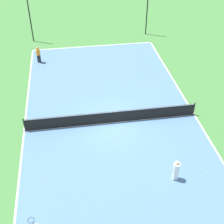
{
  "coord_description": "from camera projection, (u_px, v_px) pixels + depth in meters",
  "views": [
    {
      "loc": [
        -2.52,
        -16.15,
        13.22
      ],
      "look_at": [
        0.0,
        0.0,
        0.9
      ],
      "focal_mm": 50.0,
      "sensor_mm": 36.0,
      "label": 1
    }
  ],
  "objects": [
    {
      "name": "ground_plane",
      "position": [
        112.0,
        123.0,
        21.01
      ],
      "size": [
        80.0,
        80.0,
        0.0
      ],
      "primitive_type": "plane",
      "color": "#3D7538"
    },
    {
      "name": "court_surface",
      "position": [
        112.0,
        123.0,
        21.0
      ],
      "size": [
        11.7,
        24.19,
        0.02
      ],
      "color": "#4C729E",
      "rests_on": "ground_plane"
    },
    {
      "name": "tennis_net",
      "position": [
        112.0,
        117.0,
        20.7
      ],
      "size": [
        11.5,
        0.1,
        0.98
      ],
      "color": "black",
      "rests_on": "court_surface"
    },
    {
      "name": "player_far_white",
      "position": [
        176.0,
        169.0,
        16.62
      ],
      "size": [
        0.38,
        0.38,
        1.36
      ],
      "rotation": [
        0.0,
        0.0,
        0.07
      ],
      "color": "white",
      "rests_on": "court_surface"
    },
    {
      "name": "player_center_orange",
      "position": [
        38.0,
        54.0,
        27.35
      ],
      "size": [
        0.5,
        0.5,
        1.47
      ],
      "rotation": [
        0.0,
        0.0,
        2.56
      ],
      "color": "black",
      "rests_on": "court_surface"
    },
    {
      "name": "tennis_ball_near_net",
      "position": [
        98.0,
        94.0,
        23.65
      ],
      "size": [
        0.07,
        0.07,
        0.07
      ],
      "primitive_type": "sphere",
      "color": "#CCE033",
      "rests_on": "court_surface"
    },
    {
      "name": "tennis_ball_right_alley",
      "position": [
        149.0,
        54.0,
        28.99
      ],
      "size": [
        0.07,
        0.07,
        0.07
      ],
      "primitive_type": "sphere",
      "color": "#CCE033",
      "rests_on": "court_surface"
    },
    {
      "name": "tennis_ball_left_sideline",
      "position": [
        141.0,
        64.0,
        27.47
      ],
      "size": [
        0.07,
        0.07,
        0.07
      ],
      "primitive_type": "sphere",
      "color": "#CCE033",
      "rests_on": "court_surface"
    },
    {
      "name": "tennis_ball_midcourt",
      "position": [
        206.0,
        174.0,
        17.3
      ],
      "size": [
        0.07,
        0.07,
        0.07
      ],
      "primitive_type": "sphere",
      "color": "#CCE033",
      "rests_on": "court_surface"
    },
    {
      "name": "fence_post_back_left",
      "position": [
        29.0,
        15.0,
        29.85
      ],
      "size": [
        0.12,
        0.12,
        5.42
      ],
      "color": "black",
      "rests_on": "ground_plane"
    },
    {
      "name": "fence_post_back_right",
      "position": [
        147.0,
        8.0,
        31.28
      ],
      "size": [
        0.12,
        0.12,
        5.42
      ],
      "color": "black",
      "rests_on": "ground_plane"
    }
  ]
}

